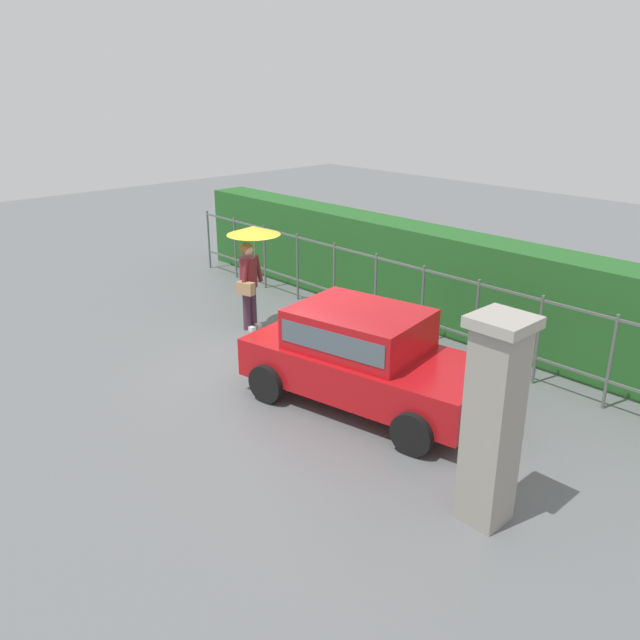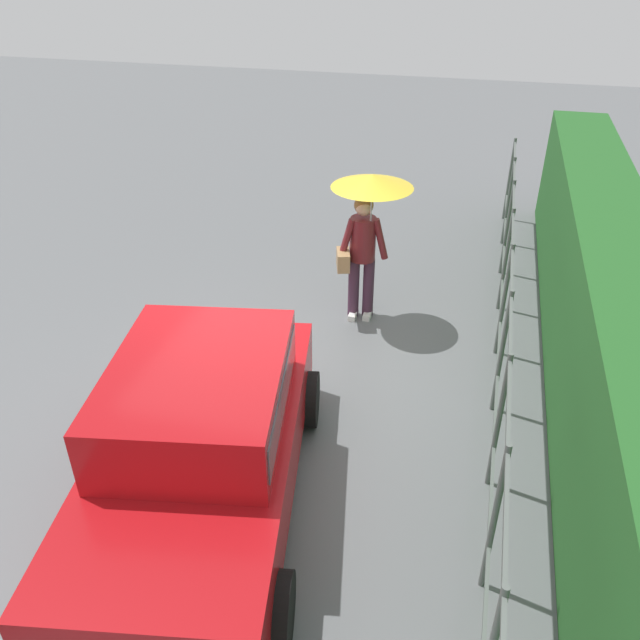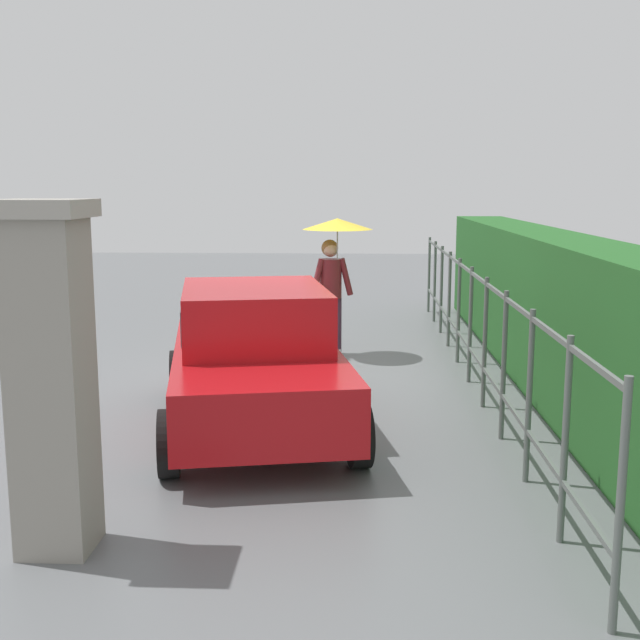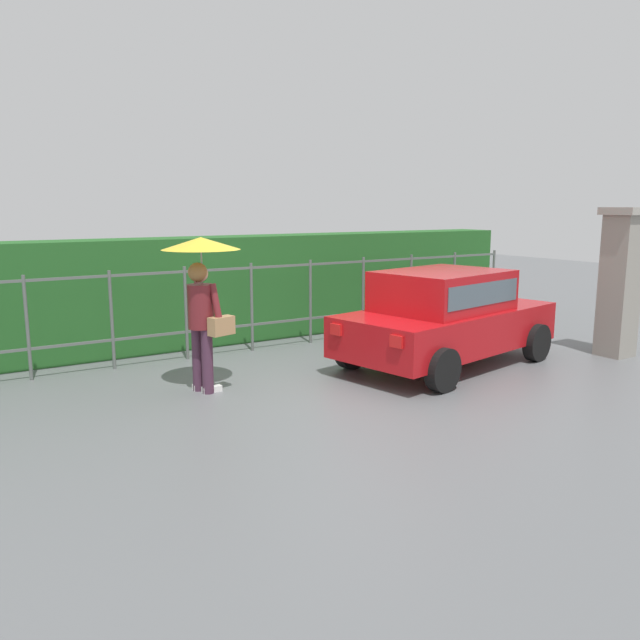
# 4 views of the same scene
# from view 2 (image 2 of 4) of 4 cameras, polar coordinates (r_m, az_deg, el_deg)

# --- Properties ---
(ground_plane) EXTENTS (40.00, 40.00, 0.00)m
(ground_plane) POSITION_cam_2_polar(r_m,az_deg,el_deg) (7.42, -4.50, -6.51)
(ground_plane) COLOR slate
(car) EXTENTS (3.95, 2.41, 1.48)m
(car) POSITION_cam_2_polar(r_m,az_deg,el_deg) (5.72, -10.61, -9.98)
(car) COLOR #B71116
(car) RESTS_ON ground
(pedestrian) EXTENTS (1.03, 1.03, 2.04)m
(pedestrian) POSITION_cam_2_polar(r_m,az_deg,el_deg) (8.17, 4.19, 9.33)
(pedestrian) COLOR #47283D
(pedestrian) RESTS_ON ground
(fence_section) EXTENTS (11.68, 0.05, 1.50)m
(fence_section) POSITION_cam_2_polar(r_m,az_deg,el_deg) (6.95, 16.02, -2.34)
(fence_section) COLOR #59605B
(fence_section) RESTS_ON ground
(hedge_row) EXTENTS (12.63, 0.90, 1.90)m
(hedge_row) POSITION_cam_2_polar(r_m,az_deg,el_deg) (7.02, 24.56, -2.57)
(hedge_row) COLOR #235B23
(hedge_row) RESTS_ON ground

